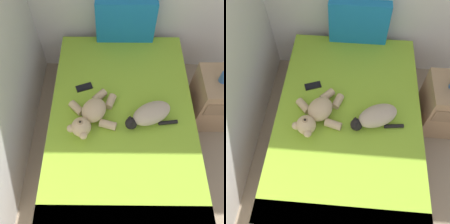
% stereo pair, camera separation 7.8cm
% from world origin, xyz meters
% --- Properties ---
extents(bed, '(1.29, 2.08, 0.52)m').
position_xyz_m(bed, '(0.92, 3.10, 0.26)').
color(bed, '#9E7A56').
rests_on(bed, ground_plane).
extents(patterned_cushion, '(0.58, 0.11, 0.44)m').
position_xyz_m(patterned_cushion, '(0.96, 4.07, 0.74)').
color(patterned_cushion, '#1972AD').
rests_on(patterned_cushion, bed).
extents(cat, '(0.44, 0.32, 0.15)m').
position_xyz_m(cat, '(1.15, 3.10, 0.59)').
color(cat, tan).
rests_on(cat, bed).
extents(teddy_bear, '(0.42, 0.52, 0.17)m').
position_xyz_m(teddy_bear, '(0.66, 3.09, 0.60)').
color(teddy_bear, tan).
rests_on(teddy_bear, bed).
extents(cell_phone, '(0.16, 0.12, 0.01)m').
position_xyz_m(cell_phone, '(0.58, 3.43, 0.53)').
color(cell_phone, black).
rests_on(cell_phone, bed).
extents(nightstand, '(0.43, 0.45, 0.61)m').
position_xyz_m(nightstand, '(1.86, 3.46, 0.31)').
color(nightstand, '#9E7A56').
rests_on(nightstand, ground_plane).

